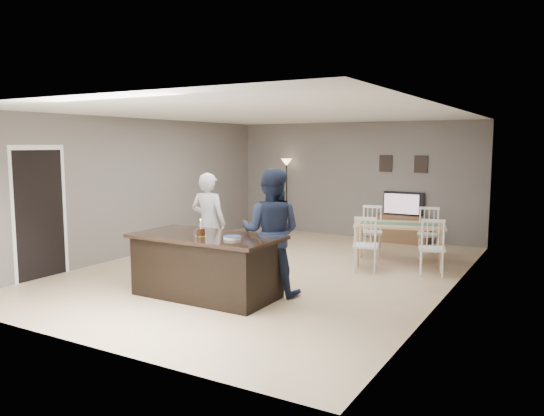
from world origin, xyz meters
The scene contains 14 objects.
floor centered at (0.00, 0.00, 0.00)m, with size 8.00×8.00×0.00m, color tan.
room_shell centered at (0.00, 0.00, 1.68)m, with size 8.00×8.00×8.00m.
kitchen_island centered at (0.00, -1.80, 0.45)m, with size 2.15×1.10×0.90m.
tv_console centered at (1.20, 3.77, 0.30)m, with size 1.20×0.40×0.60m, color brown.
television centered at (1.20, 3.84, 0.86)m, with size 0.91×0.12×0.53m, color black.
tv_screen_glow centered at (1.20, 3.76, 0.87)m, with size 0.78×0.78×0.00m, color #E25219.
picture_frames centered at (1.15, 3.98, 1.75)m, with size 1.10×0.02×0.38m.
doorway centered at (-2.99, -2.30, 1.26)m, with size 0.00×2.10×2.65m.
woman centered at (-0.82, -0.66, 0.86)m, with size 0.63×0.41×1.72m, color #B6B6BB.
man centered at (0.76, -1.25, 0.93)m, with size 0.90×0.70×1.85m, color #1A233B.
birthday_cake centered at (0.00, -1.92, 0.96)m, with size 0.16×0.16×0.24m.
plate_stack centered at (0.51, -1.89, 0.92)m, with size 0.25×0.25×0.04m.
dining_table centered at (1.80, 1.62, 0.62)m, with size 1.94×2.14×0.97m.
floor_lamp centered at (-1.72, 3.79, 1.42)m, with size 0.27×0.27×1.83m.
Camera 1 is at (4.56, -7.81, 2.19)m, focal length 35.00 mm.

